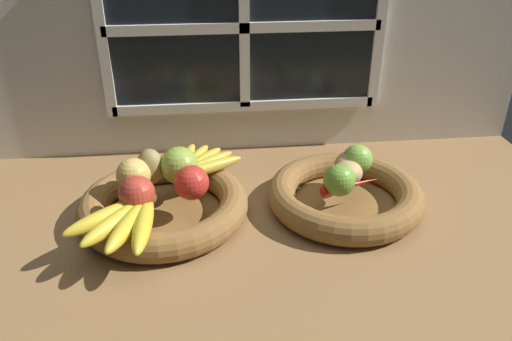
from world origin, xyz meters
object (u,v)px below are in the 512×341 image
Objects in this scene: apple_red_right at (191,183)px; pear_brown at (150,166)px; potato_large at (347,173)px; apple_red_front at (137,193)px; lime_near at (339,180)px; chili_pepper at (351,185)px; banana_bunch_back at (198,163)px; fruit_bowl_right at (345,196)px; banana_bunch_front at (125,220)px; fruit_bowl_left at (164,206)px; lime_far at (357,159)px; potato_back at (351,162)px; apple_golden_left at (134,175)px; apple_green_back at (179,165)px.

pear_brown is (-8.25, 6.85, 0.35)cm from apple_red_right.
apple_red_front is at bearing -172.56° from potato_large.
lime_near is (36.84, -8.60, -0.60)cm from pear_brown.
banana_bunch_back is at bearing 141.12° from chili_pepper.
fruit_bowl_right is 4.72× the size of apple_red_front.
fruit_bowl_left is at bearing 63.09° from banana_bunch_front.
apple_red_right reaches higher than chili_pepper.
banana_bunch_front is at bearing -161.47° from lime_far.
banana_bunch_front is at bearing -169.92° from lime_near.
lime_near is (-4.94, -8.92, 0.83)cm from potato_back.
pear_brown reaches higher than banana_bunch_back.
apple_golden_left is (-5.45, 1.78, 6.47)cm from fruit_bowl_left.
potato_back is 1.31× the size of lime_far.
apple_golden_left is 1.09× the size of lime_far.
potato_back is (45.20, 16.08, 0.75)cm from banana_bunch_front.
apple_golden_left is at bearing -177.02° from lime_far.
fruit_bowl_left is at bearing 52.69° from apple_red_front.
apple_red_right is 0.89× the size of apple_green_back.
pear_brown reaches higher than banana_bunch_front.
apple_red_front is at bearing -178.18° from lime_near.
fruit_bowl_right is 4.94cm from chili_pepper.
banana_bunch_front is at bearing -142.61° from apple_red_right.
potato_large is at bearing 0.00° from fruit_bowl_right.
apple_red_front reaches higher than banana_bunch_back.
fruit_bowl_left is 40.09cm from potato_back.
fruit_bowl_right is 5.41cm from potato_large.
fruit_bowl_right is at bearing -114.44° from potato_back.
banana_bunch_back is (-30.12, 9.38, 4.34)cm from fruit_bowl_right.
apple_green_back reaches higher than fruit_bowl_right.
pear_brown is 37.84cm from lime_near.
apple_red_right is at bearing -20.33° from apple_golden_left.
pear_brown is (1.78, 9.83, 0.35)cm from apple_red_front.
fruit_bowl_left is 1.05× the size of fruit_bowl_right.
lime_near is (27.34, -13.56, 1.85)cm from banana_bunch_back.
apple_green_back reaches higher than potato_back.
apple_golden_left is 1.10× the size of potato_large.
apple_golden_left is at bearing 100.50° from apple_red_front.
apple_green_back is at bearing -178.94° from potato_back.
fruit_bowl_right is 4.28× the size of pear_brown.
banana_bunch_back is at bearing 153.62° from lime_near.
fruit_bowl_left is 4.97× the size of apple_red_right.
potato_back is at bearing 65.56° from potato_large.
apple_golden_left is 13.26cm from banana_bunch_front.
pear_brown reaches higher than apple_red_right.
apple_red_right is 0.52× the size of chili_pepper.
potato_back is (44.90, 2.96, -1.10)cm from apple_golden_left.
banana_bunch_back is at bearing 171.83° from potato_back.
apple_red_front is 38.64cm from lime_near.
fruit_bowl_right is 1.71× the size of banana_bunch_front.
apple_green_back is (-33.82, 4.08, 6.88)cm from fruit_bowl_right.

